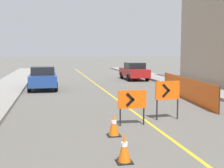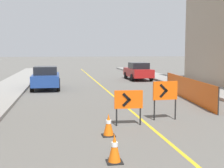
{
  "view_description": "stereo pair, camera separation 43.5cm",
  "coord_description": "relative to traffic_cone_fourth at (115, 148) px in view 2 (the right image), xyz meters",
  "views": [
    {
      "loc": [
        -3.52,
        3.67,
        2.65
      ],
      "look_at": [
        -0.53,
        18.87,
        1.0
      ],
      "focal_mm": 50.0,
      "sensor_mm": 36.0,
      "label": 1
    },
    {
      "loc": [
        -3.09,
        3.59,
        2.65
      ],
      "look_at": [
        -0.53,
        18.87,
        1.0
      ],
      "focal_mm": 50.0,
      "sensor_mm": 36.0,
      "label": 2
    }
  ],
  "objects": [
    {
      "name": "traffic_cone_fifth",
      "position": [
        0.22,
        2.34,
        0.0
      ],
      "size": [
        0.41,
        0.41,
        0.71
      ],
      "color": "black",
      "rests_on": "ground_plane"
    },
    {
      "name": "sidewalk_left",
      "position": [
        -4.76,
        14.19,
        -0.26
      ],
      "size": [
        2.57,
        49.71,
        0.17
      ],
      "color": "gray",
      "rests_on": "ground_plane"
    },
    {
      "name": "lane_stripe",
      "position": [
        1.84,
        14.19,
        -0.34
      ],
      "size": [
        0.12,
        49.71,
        0.01
      ],
      "color": "gold",
      "rests_on": "ground_plane"
    },
    {
      "name": "sidewalk_right",
      "position": [
        8.44,
        14.19,
        -0.26
      ],
      "size": [
        2.57,
        49.71,
        0.17
      ],
      "color": "gray",
      "rests_on": "ground_plane"
    },
    {
      "name": "parked_car_curb_mid",
      "position": [
        5.83,
        20.6,
        0.45
      ],
      "size": [
        1.94,
        4.33,
        1.59
      ],
      "rotation": [
        0.0,
        0.0,
        0.02
      ],
      "color": "maroon",
      "rests_on": "ground_plane"
    },
    {
      "name": "arrow_barricade_secondary",
      "position": [
        2.71,
        4.23,
        0.72
      ],
      "size": [
        0.99,
        0.16,
        1.5
      ],
      "rotation": [
        0.0,
        0.0,
        0.1
      ],
      "color": "#EF560C",
      "rests_on": "ground_plane"
    },
    {
      "name": "arrow_barricade_primary",
      "position": [
        1.13,
        3.58,
        0.54
      ],
      "size": [
        1.02,
        0.11,
        1.26
      ],
      "rotation": [
        0.0,
        0.0,
        -0.04
      ],
      "color": "#EF560C",
      "rests_on": "ground_plane"
    },
    {
      "name": "parked_car_curb_near",
      "position": [
        -2.21,
        14.9,
        0.45
      ],
      "size": [
        1.93,
        4.31,
        1.59
      ],
      "rotation": [
        0.0,
        0.0,
        0.01
      ],
      "color": "navy",
      "rests_on": "ground_plane"
    },
    {
      "name": "safety_mesh_fence",
      "position": [
        5.61,
        8.96,
        0.25
      ],
      "size": [
        0.91,
        8.6,
        1.18
      ],
      "rotation": [
        0.0,
        0.0,
        1.47
      ],
      "color": "#EF560C",
      "rests_on": "ground_plane"
    },
    {
      "name": "traffic_cone_fourth",
      "position": [
        0.0,
        0.0,
        0.0
      ],
      "size": [
        0.38,
        0.38,
        0.7
      ],
      "color": "black",
      "rests_on": "ground_plane"
    }
  ]
}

